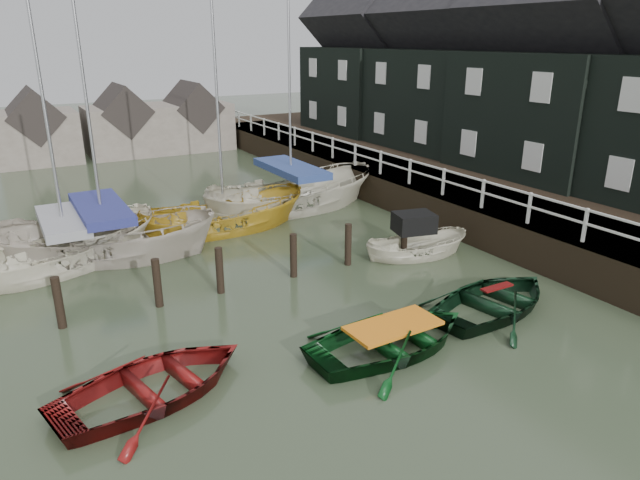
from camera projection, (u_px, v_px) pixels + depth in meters
ground at (306, 325)px, 14.80m from camera, size 120.00×120.00×0.00m
pier at (380, 179)px, 27.18m from camera, size 3.04×32.00×2.70m
land_strip at (466, 180)px, 30.00m from camera, size 14.00×38.00×1.50m
quay_houses at (496, 68)px, 27.00m from camera, size 6.52×28.14×10.01m
mooring_pilings at (223, 276)px, 16.57m from camera, size 13.72×0.22×1.80m
far_sheds at (121, 125)px, 35.83m from camera, size 14.00×4.08×4.39m
rowboat_red at (157, 396)px, 11.86m from camera, size 4.79×3.89×0.87m
rowboat_green at (392, 350)px, 13.62m from camera, size 4.45×3.25×0.90m
rowboat_dkgreen at (494, 310)px, 15.60m from camera, size 4.80×3.81×0.89m
motorboat at (416, 253)px, 19.42m from camera, size 3.87×2.19×2.19m
sailboat_a at (69, 263)px, 18.70m from camera, size 6.99×4.70×10.31m
sailboat_b at (107, 255)px, 19.44m from camera, size 7.94×5.55×12.45m
sailboat_c at (225, 229)px, 22.23m from camera, size 6.72×2.64×10.96m
sailboat_d at (292, 208)px, 24.82m from camera, size 7.91×3.03×11.66m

